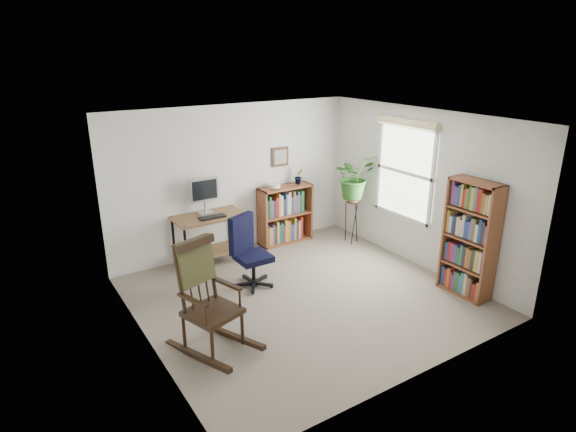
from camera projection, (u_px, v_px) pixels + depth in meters
floor at (304, 297)px, 6.54m from camera, size 4.20×4.00×0.00m
ceiling at (306, 119)px, 5.75m from camera, size 4.20×4.00×0.00m
wall_back at (234, 180)px, 7.73m from camera, size 4.20×0.00×2.40m
wall_front at (425, 271)px, 4.56m from camera, size 4.20×0.00×2.40m
wall_left at (141, 248)px, 5.07m from camera, size 0.00×4.00×2.40m
wall_right at (420, 189)px, 7.21m from camera, size 0.00×4.00×2.40m
window at (404, 172)px, 7.37m from camera, size 0.12×1.20×1.50m
desk at (211, 240)px, 7.46m from camera, size 1.09×0.60×0.79m
monitor at (204, 196)px, 7.35m from camera, size 0.46×0.16×0.56m
keyboard at (212, 217)px, 7.23m from camera, size 0.40×0.15×0.02m
office_chair at (253, 252)px, 6.69m from camera, size 0.74×0.74×1.04m
rocking_chair at (212, 298)px, 5.20m from camera, size 0.97×1.26×1.29m
low_bookshelf at (285, 214)px, 8.26m from camera, size 0.95×0.32×1.00m
tall_bookshelf at (470, 239)px, 6.39m from camera, size 0.30×0.70×1.60m
plant_stand at (352, 219)px, 8.24m from camera, size 0.31×0.31×0.87m
spider_plant at (355, 155)px, 7.88m from camera, size 1.69×1.88×1.46m
potted_plant_small at (299, 181)px, 8.23m from camera, size 0.13×0.24×0.11m
framed_picture at (280, 157)px, 8.05m from camera, size 0.32×0.04×0.32m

